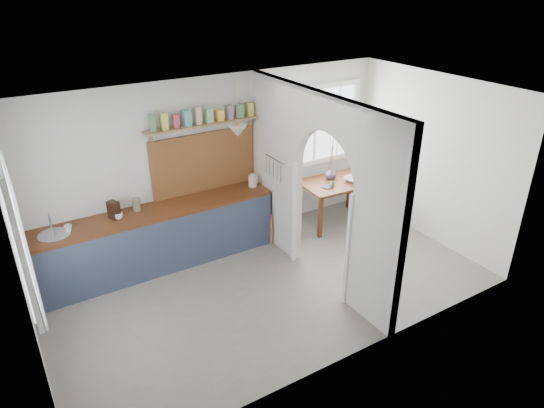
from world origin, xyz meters
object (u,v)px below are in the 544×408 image
dining_table (336,202)px  chair_right (378,187)px  chair_left (288,211)px  kettle (253,180)px  vase (331,173)px

dining_table → chair_right: size_ratio=1.33×
chair_left → chair_right: bearing=107.9°
kettle → dining_table: bearing=-23.9°
kettle → vase: size_ratio=1.02×
dining_table → chair_right: (0.92, -0.04, 0.08)m
dining_table → chair_left: bearing=179.0°
kettle → vase: kettle is taller
chair_right → vase: (-0.94, 0.19, 0.40)m
chair_left → dining_table: bearing=107.1°
chair_right → chair_left: bearing=64.6°
chair_left → kettle: kettle is taller
chair_left → kettle: bearing=-88.2°
chair_right → kettle: (-2.39, 0.30, 0.55)m
dining_table → vase: size_ratio=5.94×
kettle → vase: bearing=-18.3°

